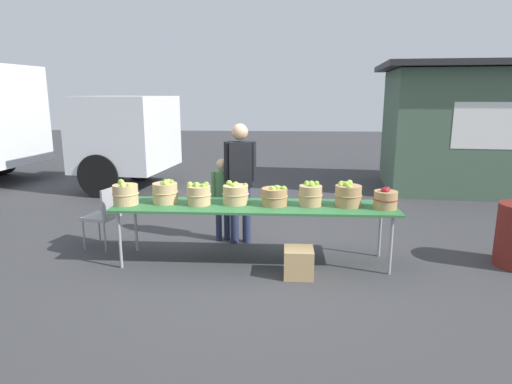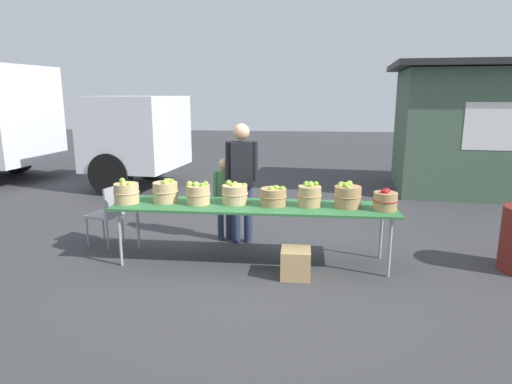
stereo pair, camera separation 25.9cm
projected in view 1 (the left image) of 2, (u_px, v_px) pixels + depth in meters
The scene contains 15 objects.
ground_plane at pixel (255, 262), 5.66m from camera, with size 40.00×40.00×0.00m, color #38383A.
market_table at pixel (255, 208), 5.50m from camera, with size 3.50×0.76×0.75m.
apple_basket_green_0 at pixel (125, 194), 5.50m from camera, with size 0.33×0.33×0.31m.
apple_basket_green_1 at pixel (165, 192), 5.57m from camera, with size 0.33×0.33×0.31m.
apple_basket_green_2 at pixel (199, 194), 5.49m from camera, with size 0.31×0.31×0.29m.
apple_basket_green_3 at pixel (236, 194), 5.54m from camera, with size 0.34×0.34×0.29m.
apple_basket_green_4 at pixel (275, 196), 5.46m from camera, with size 0.34×0.34×0.26m.
apple_basket_green_5 at pixel (311, 194), 5.45m from camera, with size 0.30×0.30×0.30m.
apple_basket_green_6 at pixel (348, 195), 5.42m from camera, with size 0.34×0.34×0.31m.
apple_basket_red_0 at pixel (385, 199), 5.31m from camera, with size 0.30×0.30×0.27m.
vendor_adult at pixel (240, 174), 6.18m from camera, with size 0.45×0.27×1.71m.
child_customer at pixel (222, 193), 6.34m from camera, with size 0.30×0.23×1.21m.
food_kiosk at pixel (460, 127), 9.67m from camera, with size 3.76×3.23×2.74m.
folding_chair at pixel (105, 212), 6.07m from camera, with size 0.48×0.48×0.86m.
produce_crate at pixel (299, 262), 5.17m from camera, with size 0.34×0.34×0.34m, color tan.
Camera 1 is at (0.34, -5.31, 2.11)m, focal length 30.95 mm.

